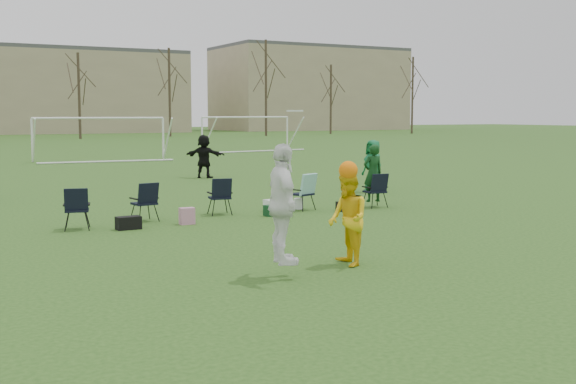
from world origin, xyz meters
TOP-DOWN VIEW (x-y plane):
  - ground at (0.00, 0.00)m, footprint 260.00×260.00m
  - fielder_green_far at (7.92, 10.90)m, footprint 0.65×0.92m
  - fielder_black at (4.96, 18.72)m, footprint 1.59×1.50m
  - center_contest at (-0.18, 1.14)m, footprint 2.19×1.39m
  - sideline_setup at (2.08, 7.85)m, footprint 8.97×1.79m
  - goal_mid at (4.00, 32.00)m, footprint 7.40×0.63m
  - goal_right at (16.00, 38.00)m, footprint 7.35×1.14m
  - building_row at (6.73, 96.00)m, footprint 126.00×16.00m

SIDE VIEW (x-z plane):
  - ground at x=0.00m, z-range 0.00..0.00m
  - sideline_setup at x=2.08m, z-range -0.36..1.42m
  - fielder_green_far at x=7.92m, z-range 0.00..1.77m
  - fielder_black at x=4.96m, z-range 0.00..1.79m
  - center_contest at x=-0.18m, z-range -0.30..2.40m
  - goal_mid at x=4.00m, z-range 0.69..3.15m
  - goal_right at x=16.00m, z-range 0.69..3.15m
  - building_row at x=6.73m, z-range -0.51..12.49m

